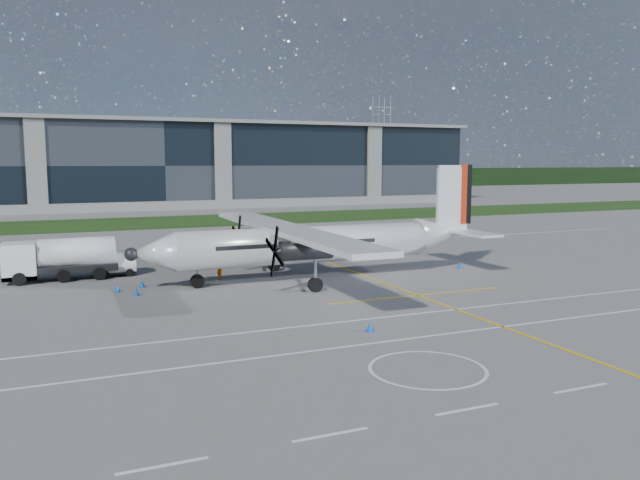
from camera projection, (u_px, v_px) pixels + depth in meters
ground at (205, 227)px, 79.39m from camera, size 400.00×400.00×0.00m
grass_strip at (193, 221)px, 86.70m from camera, size 400.00×18.00×0.04m
terminal_building at (156, 165)px, 115.00m from camera, size 120.00×20.00×15.00m
tree_line at (124, 181)px, 170.38m from camera, size 400.00×6.00×6.00m
pylon_east at (381, 141)px, 210.89m from camera, size 9.00×4.60×30.00m
yellow_taxiway_centerline at (318, 259)px, 53.14m from camera, size 0.20×70.00×0.01m
white_lane_line at (453, 333)px, 30.06m from camera, size 90.00×0.15×0.01m
turboprop_aircraft at (318, 222)px, 43.59m from camera, size 25.72×26.67×8.00m
fuel_tanker_truck at (52, 260)px, 43.22m from camera, size 7.80×2.53×2.92m
baggage_tug at (116, 264)px, 45.19m from camera, size 2.83×1.70×1.70m
ground_crew_person at (220, 266)px, 43.70m from camera, size 0.80×0.90×1.83m
safety_cone_fwd at (117, 288)px, 39.51m from camera, size 0.36×0.36×0.50m
safety_cone_nose_stbd at (142, 283)px, 41.02m from camera, size 0.36×0.36×0.50m
safety_cone_nose_port at (136, 292)px, 38.47m from camera, size 0.36×0.36×0.50m
safety_cone_portwing at (370, 327)px, 30.33m from camera, size 0.36×0.36×0.50m
safety_cone_tail at (460, 265)px, 48.23m from camera, size 0.36×0.36×0.50m
safety_cone_stbdwing at (241, 251)px, 56.14m from camera, size 0.36×0.36×0.50m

